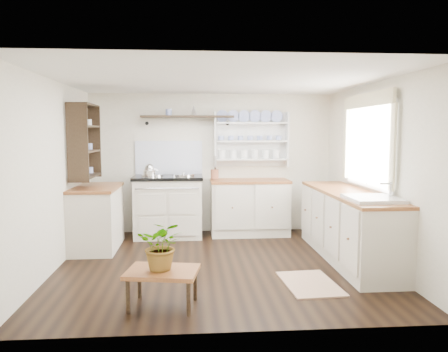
# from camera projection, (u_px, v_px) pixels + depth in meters

# --- Properties ---
(floor) EXTENTS (4.00, 3.80, 0.01)m
(floor) POSITION_uv_depth(u_px,v_px,m) (219.00, 264.00, 5.53)
(floor) COLOR black
(floor) RESTS_ON ground
(wall_back) EXTENTS (4.00, 0.02, 2.30)m
(wall_back) POSITION_uv_depth(u_px,v_px,m) (212.00, 163.00, 7.30)
(wall_back) COLOR beige
(wall_back) RESTS_ON ground
(wall_right) EXTENTS (0.02, 3.80, 2.30)m
(wall_right) POSITION_uv_depth(u_px,v_px,m) (375.00, 173.00, 5.57)
(wall_right) COLOR beige
(wall_right) RESTS_ON ground
(wall_left) EXTENTS (0.02, 3.80, 2.30)m
(wall_left) POSITION_uv_depth(u_px,v_px,m) (54.00, 175.00, 5.27)
(wall_left) COLOR beige
(wall_left) RESTS_ON ground
(ceiling) EXTENTS (4.00, 3.80, 0.01)m
(ceiling) POSITION_uv_depth(u_px,v_px,m) (219.00, 80.00, 5.30)
(ceiling) COLOR white
(ceiling) RESTS_ON wall_back
(window) EXTENTS (0.08, 1.55, 1.22)m
(window) POSITION_uv_depth(u_px,v_px,m) (368.00, 140.00, 5.68)
(window) COLOR white
(window) RESTS_ON wall_right
(aga_cooker) EXTENTS (1.09, 0.76, 1.01)m
(aga_cooker) POSITION_uv_depth(u_px,v_px,m) (168.00, 206.00, 6.99)
(aga_cooker) COLOR beige
(aga_cooker) RESTS_ON floor
(back_cabinets) EXTENTS (1.27, 0.63, 0.90)m
(back_cabinets) POSITION_uv_depth(u_px,v_px,m) (249.00, 206.00, 7.12)
(back_cabinets) COLOR beige
(back_cabinets) RESTS_ON floor
(right_cabinets) EXTENTS (0.62, 2.43, 0.90)m
(right_cabinets) POSITION_uv_depth(u_px,v_px,m) (348.00, 225.00, 5.72)
(right_cabinets) COLOR beige
(right_cabinets) RESTS_ON floor
(belfast_sink) EXTENTS (0.55, 0.60, 0.45)m
(belfast_sink) POSITION_uv_depth(u_px,v_px,m) (373.00, 209.00, 4.94)
(belfast_sink) COLOR white
(belfast_sink) RESTS_ON right_cabinets
(left_cabinets) EXTENTS (0.62, 1.13, 0.90)m
(left_cabinets) POSITION_uv_depth(u_px,v_px,m) (97.00, 217.00, 6.25)
(left_cabinets) COLOR beige
(left_cabinets) RESTS_ON floor
(plate_rack) EXTENTS (1.20, 0.22, 0.90)m
(plate_rack) POSITION_uv_depth(u_px,v_px,m) (251.00, 139.00, 7.28)
(plate_rack) COLOR white
(plate_rack) RESTS_ON wall_back
(high_shelf) EXTENTS (1.50, 0.29, 0.16)m
(high_shelf) POSITION_uv_depth(u_px,v_px,m) (187.00, 117.00, 7.08)
(high_shelf) COLOR black
(high_shelf) RESTS_ON wall_back
(left_shelving) EXTENTS (0.28, 0.80, 1.05)m
(left_shelving) POSITION_uv_depth(u_px,v_px,m) (85.00, 141.00, 6.13)
(left_shelving) COLOR black
(left_shelving) RESTS_ON wall_left
(kettle) EXTENTS (0.20, 0.20, 0.24)m
(kettle) POSITION_uv_depth(u_px,v_px,m) (150.00, 172.00, 6.79)
(kettle) COLOR silver
(kettle) RESTS_ON aga_cooker
(utensil_crock) EXTENTS (0.13, 0.13, 0.15)m
(utensil_crock) POSITION_uv_depth(u_px,v_px,m) (215.00, 174.00, 7.11)
(utensil_crock) COLOR #975337
(utensil_crock) RESTS_ON back_cabinets
(center_table) EXTENTS (0.74, 0.58, 0.36)m
(center_table) POSITION_uv_depth(u_px,v_px,m) (163.00, 274.00, 4.16)
(center_table) COLOR brown
(center_table) RESTS_ON floor
(potted_plant) EXTENTS (0.47, 0.42, 0.48)m
(potted_plant) POSITION_uv_depth(u_px,v_px,m) (162.00, 245.00, 4.13)
(potted_plant) COLOR #3F7233
(potted_plant) RESTS_ON center_table
(floor_rug) EXTENTS (0.61, 0.89, 0.02)m
(floor_rug) POSITION_uv_depth(u_px,v_px,m) (310.00, 284.00, 4.80)
(floor_rug) COLOR #9C715A
(floor_rug) RESTS_ON floor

